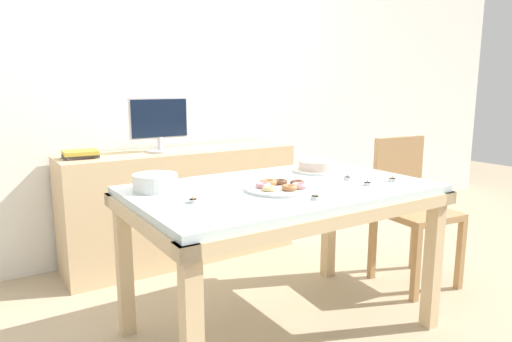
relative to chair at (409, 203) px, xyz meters
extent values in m
plane|color=tan|center=(-1.08, -0.07, -0.52)|extent=(12.00, 12.00, 0.00)
cube|color=white|center=(-1.08, 1.46, 0.78)|extent=(8.00, 0.10, 2.60)
cube|color=silver|center=(-1.08, -0.07, 0.24)|extent=(1.47, 0.90, 0.04)
cube|color=#D1B284|center=(-1.08, -0.50, 0.19)|extent=(1.50, 0.08, 0.06)
cube|color=#D1B284|center=(-1.08, 0.35, 0.19)|extent=(1.50, 0.08, 0.06)
cube|color=#D1B284|center=(-1.79, -0.07, 0.19)|extent=(0.08, 0.93, 0.06)
cube|color=#D1B284|center=(-0.37, -0.07, 0.19)|extent=(0.08, 0.93, 0.06)
cube|color=#D1B284|center=(-1.77, -0.48, -0.16)|extent=(0.07, 0.07, 0.72)
cube|color=#D1B284|center=(-0.39, -0.48, -0.16)|extent=(0.07, 0.07, 0.72)
cube|color=#D1B284|center=(-1.77, 0.33, -0.16)|extent=(0.07, 0.07, 0.72)
cube|color=#D1B284|center=(-0.39, 0.33, -0.16)|extent=(0.07, 0.07, 0.72)
cube|color=tan|center=(-0.01, -0.07, -0.05)|extent=(0.46, 0.46, 0.04)
cube|color=tan|center=(0.01, 0.11, 0.19)|extent=(0.40, 0.08, 0.45)
cube|color=tan|center=(-0.22, -0.24, -0.30)|extent=(0.04, 0.04, 0.45)
cube|color=tan|center=(0.16, -0.28, -0.30)|extent=(0.04, 0.04, 0.45)
cube|color=tan|center=(-0.18, 0.13, -0.30)|extent=(0.04, 0.04, 0.45)
cube|color=tan|center=(0.20, 0.10, -0.30)|extent=(0.04, 0.04, 0.45)
cube|color=#D1B284|center=(-1.08, 1.16, -0.12)|extent=(1.70, 0.44, 0.81)
cylinder|color=silver|center=(-1.24, 1.16, 0.30)|extent=(0.20, 0.20, 0.02)
cylinder|color=silver|center=(-1.24, 1.16, 0.35)|extent=(0.04, 0.04, 0.09)
cube|color=silver|center=(-1.24, 1.16, 0.52)|extent=(0.42, 0.02, 0.28)
cube|color=black|center=(-1.24, 1.15, 0.52)|extent=(0.40, 0.00, 0.26)
cube|color=#3F3838|center=(-1.77, 1.16, 0.30)|extent=(0.21, 0.15, 0.03)
cube|color=#B29933|center=(-1.77, 1.16, 0.33)|extent=(0.22, 0.19, 0.03)
cylinder|color=white|center=(-0.68, 0.13, 0.26)|extent=(0.29, 0.29, 0.01)
cylinder|color=beige|center=(-0.68, 0.13, 0.29)|extent=(0.21, 0.21, 0.05)
cylinder|color=white|center=(-0.68, 0.13, 0.32)|extent=(0.21, 0.21, 0.01)
cylinder|color=white|center=(-1.14, -0.15, 0.26)|extent=(0.35, 0.35, 0.01)
torus|color=brown|center=(-1.05, -0.16, 0.28)|extent=(0.07, 0.07, 0.03)
torus|color=brown|center=(-1.10, -0.09, 0.28)|extent=(0.07, 0.07, 0.02)
torus|color=#B27042|center=(-1.16, -0.08, 0.28)|extent=(0.09, 0.09, 0.03)
torus|color=pink|center=(-1.21, -0.11, 0.28)|extent=(0.07, 0.07, 0.02)
torus|color=#EAD184|center=(-1.23, -0.18, 0.28)|extent=(0.07, 0.07, 0.02)
torus|color=#B27042|center=(-1.14, -0.22, 0.28)|extent=(0.07, 0.07, 0.02)
torus|color=pink|center=(-1.08, -0.21, 0.28)|extent=(0.08, 0.08, 0.02)
cylinder|color=white|center=(-1.65, 0.16, 0.26)|extent=(0.21, 0.21, 0.01)
cylinder|color=white|center=(-1.65, 0.16, 0.27)|extent=(0.21, 0.21, 0.01)
cylinder|color=white|center=(-1.65, 0.16, 0.28)|extent=(0.21, 0.21, 0.01)
cylinder|color=white|center=(-1.65, 0.16, 0.29)|extent=(0.21, 0.21, 0.01)
cylinder|color=white|center=(-1.65, 0.16, 0.30)|extent=(0.21, 0.21, 0.01)
cylinder|color=white|center=(-1.65, 0.16, 0.31)|extent=(0.21, 0.21, 0.01)
cylinder|color=white|center=(-1.65, 0.16, 0.32)|extent=(0.21, 0.21, 0.01)
cylinder|color=white|center=(-1.65, 0.16, 0.33)|extent=(0.21, 0.21, 0.01)
cylinder|color=silver|center=(-1.59, -0.14, 0.26)|extent=(0.04, 0.04, 0.02)
cylinder|color=white|center=(-1.59, -0.14, 0.27)|extent=(0.03, 0.03, 0.00)
cone|color=#F9B74C|center=(-1.59, -0.14, 0.28)|extent=(0.01, 0.01, 0.02)
cylinder|color=silver|center=(-1.12, -0.38, 0.26)|extent=(0.04, 0.04, 0.02)
cylinder|color=white|center=(-1.12, -0.38, 0.27)|extent=(0.03, 0.03, 0.00)
cone|color=#F9B74C|center=(-1.12, -0.38, 0.28)|extent=(0.01, 0.01, 0.02)
cylinder|color=silver|center=(-0.72, -0.30, 0.26)|extent=(0.04, 0.04, 0.02)
cylinder|color=white|center=(-0.72, -0.30, 0.27)|extent=(0.03, 0.03, 0.00)
cone|color=#F9B74C|center=(-0.72, -0.30, 0.28)|extent=(0.01, 0.01, 0.02)
cylinder|color=silver|center=(-0.70, -0.15, 0.26)|extent=(0.04, 0.04, 0.02)
cylinder|color=white|center=(-0.70, -0.15, 0.27)|extent=(0.03, 0.03, 0.00)
cone|color=#F9B74C|center=(-0.70, -0.15, 0.28)|extent=(0.01, 0.01, 0.02)
cylinder|color=silver|center=(-0.54, -0.30, 0.26)|extent=(0.04, 0.04, 0.02)
cylinder|color=white|center=(-0.54, -0.30, 0.27)|extent=(0.03, 0.03, 0.00)
cone|color=#F9B74C|center=(-0.54, -0.30, 0.28)|extent=(0.01, 0.01, 0.02)
camera|label=1|loc=(-2.39, -1.87, 0.74)|focal=32.00mm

